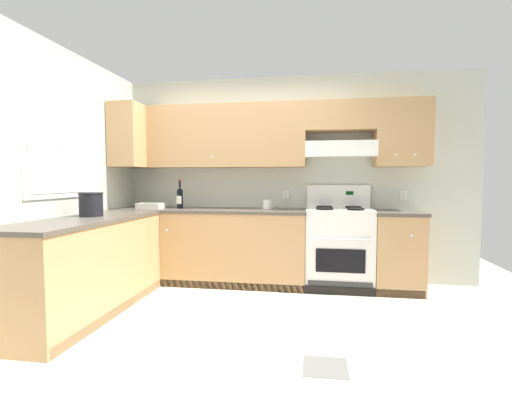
% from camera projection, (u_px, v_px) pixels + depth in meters
% --- Properties ---
extents(ground_plane, '(7.04, 7.04, 0.00)m').
position_uv_depth(ground_plane, '(216.00, 321.00, 3.36)').
color(ground_plane, beige).
extents(floor_accent_tile, '(0.30, 0.30, 0.01)m').
position_uv_depth(floor_accent_tile, '(325.00, 367.00, 2.53)').
color(floor_accent_tile, slate).
rests_on(floor_accent_tile, ground_plane).
extents(wall_back, '(4.68, 0.57, 2.55)m').
position_uv_depth(wall_back, '(278.00, 163.00, 4.70)').
color(wall_back, beige).
rests_on(wall_back, ground_plane).
extents(wall_left, '(0.47, 4.00, 2.55)m').
position_uv_depth(wall_left, '(67.00, 172.00, 3.75)').
color(wall_left, beige).
rests_on(wall_left, ground_plane).
extents(counter_back_run, '(3.60, 0.65, 0.91)m').
position_uv_depth(counter_back_run, '(244.00, 247.00, 4.55)').
color(counter_back_run, tan).
rests_on(counter_back_run, ground_plane).
extents(counter_left_run, '(0.63, 1.91, 0.91)m').
position_uv_depth(counter_left_run, '(88.00, 266.00, 3.52)').
color(counter_left_run, tan).
rests_on(counter_left_run, ground_plane).
extents(stove, '(0.76, 0.62, 1.20)m').
position_uv_depth(stove, '(339.00, 247.00, 4.38)').
color(stove, white).
rests_on(stove, ground_plane).
extents(wine_bottle, '(0.07, 0.07, 0.36)m').
position_uv_depth(wine_bottle, '(180.00, 197.00, 4.65)').
color(wine_bottle, black).
rests_on(wine_bottle, counter_back_run).
extents(bowl, '(0.30, 0.24, 0.07)m').
position_uv_depth(bowl, '(151.00, 207.00, 4.62)').
color(bowl, beige).
rests_on(bowl, counter_back_run).
extents(bucket, '(0.23, 0.23, 0.23)m').
position_uv_depth(bucket, '(91.00, 204.00, 3.64)').
color(bucket, black).
rests_on(bucket, counter_left_run).
extents(paper_towel_roll, '(0.11, 0.11, 0.11)m').
position_uv_depth(paper_towel_roll, '(267.00, 204.00, 4.57)').
color(paper_towel_roll, white).
rests_on(paper_towel_roll, counter_back_run).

